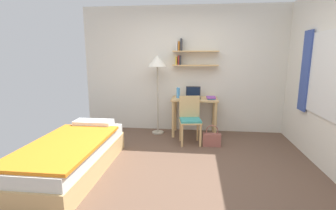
{
  "coord_description": "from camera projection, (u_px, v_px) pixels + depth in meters",
  "views": [
    {
      "loc": [
        0.2,
        -3.24,
        1.62
      ],
      "look_at": [
        -0.23,
        0.51,
        0.85
      ],
      "focal_mm": 26.48,
      "sensor_mm": 36.0,
      "label": 1
    }
  ],
  "objects": [
    {
      "name": "handbag",
      "position": [
        212.0,
        139.0,
        4.44
      ],
      "size": [
        0.32,
        0.11,
        0.39
      ],
      "color": "#99564C",
      "rests_on": "ground_plane"
    },
    {
      "name": "ground_plane",
      "position": [
        180.0,
        171.0,
        3.5
      ],
      "size": [
        5.28,
        5.28,
        0.0
      ],
      "primitive_type": "plane",
      "color": "brown"
    },
    {
      "name": "book_stack",
      "position": [
        211.0,
        98.0,
        4.89
      ],
      "size": [
        0.18,
        0.23,
        0.05
      ],
      "color": "#3384C6",
      "rests_on": "desk"
    },
    {
      "name": "water_bottle",
      "position": [
        178.0,
        93.0,
        4.99
      ],
      "size": [
        0.07,
        0.07,
        0.21
      ],
      "primitive_type": "cylinder",
      "color": "#4C99DB",
      "rests_on": "desk"
    },
    {
      "name": "desk_chair",
      "position": [
        190.0,
        118.0,
        4.55
      ],
      "size": [
        0.45,
        0.44,
        0.87
      ],
      "color": "tan",
      "rests_on": "ground_plane"
    },
    {
      "name": "bed",
      "position": [
        72.0,
        156.0,
        3.43
      ],
      "size": [
        0.91,
        2.03,
        0.54
      ],
      "color": "tan",
      "rests_on": "ground_plane"
    },
    {
      "name": "laptop",
      "position": [
        193.0,
        95.0,
        5.01
      ],
      "size": [
        0.3,
        0.24,
        0.23
      ],
      "color": "black",
      "rests_on": "desk"
    },
    {
      "name": "standing_lamp",
      "position": [
        157.0,
        65.0,
        4.94
      ],
      "size": [
        0.39,
        0.39,
        1.61
      ],
      "color": "#B2A893",
      "rests_on": "ground_plane"
    },
    {
      "name": "wall_back",
      "position": [
        187.0,
        70.0,
        5.2
      ],
      "size": [
        4.4,
        0.27,
        2.6
      ],
      "color": "silver",
      "rests_on": "ground_plane"
    },
    {
      "name": "desk",
      "position": [
        194.0,
        106.0,
        5.01
      ],
      "size": [
        0.92,
        0.57,
        0.76
      ],
      "color": "tan",
      "rests_on": "ground_plane"
    }
  ]
}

